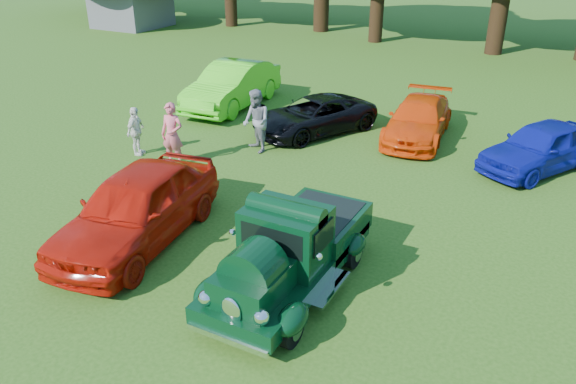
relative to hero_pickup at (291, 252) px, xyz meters
The scene contains 10 objects.
ground 1.54m from the hero_pickup, 162.66° to the left, with size 120.00×120.00×0.00m, color #254C11.
hero_pickup is the anchor object (origin of this frame).
red_convertible 3.73m from the hero_pickup, behind, with size 1.92×4.77×1.62m, color #B01307.
back_car_lime 11.86m from the hero_pickup, 128.57° to the left, with size 1.73×4.96×1.63m, color #44D01B.
back_car_black 8.78m from the hero_pickup, 112.83° to the left, with size 1.96×4.25×1.18m, color black.
back_car_orange 9.19m from the hero_pickup, 91.48° to the left, with size 1.75×4.31×1.25m, color #DC3A07.
back_car_blue 9.01m from the hero_pickup, 66.98° to the left, with size 1.61×4.00×1.36m, color #0C138E.
spectator_pink 6.89m from the hero_pickup, 147.10° to the left, with size 0.66×0.44×1.82m, color #D55869.
spectator_grey 7.12m from the hero_pickup, 126.26° to the left, with size 0.93×0.72×1.91m, color slate.
spectator_white 8.18m from the hero_pickup, 152.15° to the left, with size 0.86×0.36×1.47m, color silver.
Camera 1 is at (5.46, -8.35, 6.32)m, focal length 35.00 mm.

